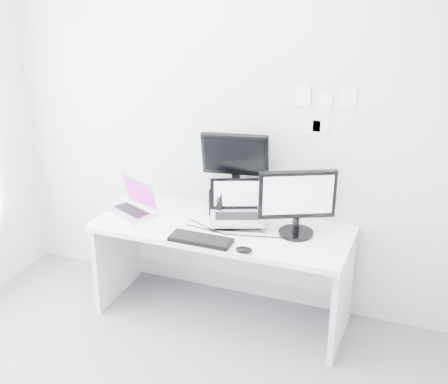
% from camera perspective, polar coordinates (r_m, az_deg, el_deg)
% --- Properties ---
extents(back_wall, '(3.60, 0.00, 3.60)m').
position_cam_1_polar(back_wall, '(4.51, 1.43, 5.84)').
color(back_wall, silver).
rests_on(back_wall, ground).
extents(desk, '(1.80, 0.70, 0.73)m').
position_cam_1_polar(desk, '(4.60, -0.15, -7.19)').
color(desk, white).
rests_on(desk, ground).
extents(macbook, '(0.42, 0.38, 0.26)m').
position_cam_1_polar(macbook, '(4.62, -8.55, -0.47)').
color(macbook, silver).
rests_on(macbook, desk).
extents(speaker, '(0.11, 0.11, 0.20)m').
position_cam_1_polar(speaker, '(4.58, -0.57, -0.83)').
color(speaker, black).
rests_on(speaker, desk).
extents(dell_laptop, '(0.46, 0.41, 0.32)m').
position_cam_1_polar(dell_laptop, '(4.40, 1.22, -1.04)').
color(dell_laptop, '#B9BBC1').
rests_on(dell_laptop, desk).
extents(rear_monitor, '(0.49, 0.25, 0.64)m').
position_cam_1_polar(rear_monitor, '(4.50, 1.05, 1.78)').
color(rear_monitor, black).
rests_on(rear_monitor, desk).
extents(samsung_monitor, '(0.57, 0.44, 0.48)m').
position_cam_1_polar(samsung_monitor, '(4.24, 6.62, -0.94)').
color(samsung_monitor, black).
rests_on(samsung_monitor, desk).
extents(keyboard, '(0.43, 0.15, 0.03)m').
position_cam_1_polar(keyboard, '(4.21, -2.10, -4.32)').
color(keyboard, black).
rests_on(keyboard, desk).
extents(mouse, '(0.12, 0.09, 0.04)m').
position_cam_1_polar(mouse, '(4.08, 1.82, -5.21)').
color(mouse, black).
rests_on(mouse, desk).
extents(wall_note_0, '(0.10, 0.00, 0.14)m').
position_cam_1_polar(wall_note_0, '(4.31, 7.16, 8.60)').
color(wall_note_0, white).
rests_on(wall_note_0, back_wall).
extents(wall_note_1, '(0.09, 0.00, 0.13)m').
position_cam_1_polar(wall_note_1, '(4.29, 9.09, 7.87)').
color(wall_note_1, white).
rests_on(wall_note_1, back_wall).
extents(wall_note_2, '(0.10, 0.00, 0.14)m').
position_cam_1_polar(wall_note_2, '(4.25, 11.12, 8.29)').
color(wall_note_2, white).
rests_on(wall_note_2, back_wall).
extents(wall_note_3, '(0.11, 0.00, 0.08)m').
position_cam_1_polar(wall_note_3, '(4.34, 8.70, 5.85)').
color(wall_note_3, white).
rests_on(wall_note_3, back_wall).
extents(wall_note_4, '(0.11, 0.00, 0.11)m').
position_cam_1_polar(wall_note_4, '(4.35, 7.95, 5.77)').
color(wall_note_4, white).
rests_on(wall_note_4, back_wall).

